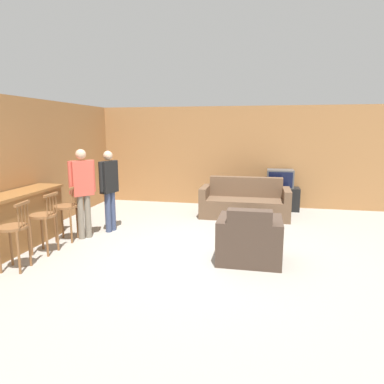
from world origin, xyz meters
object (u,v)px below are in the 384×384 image
Objects in this scene: tv_unit at (279,199)px; tv at (280,179)px; coffee_table at (250,218)px; book_on_table at (253,216)px; bar_chair_mid at (44,220)px; person_by_counter at (83,188)px; bar_chair_near at (14,232)px; armchair_near at (249,241)px; person_by_window at (109,186)px; bar_chair_far at (66,211)px; couch_far at (245,203)px.

tv reaches higher than tv_unit.
tv_unit is 0.51m from tv.
coffee_table is 6.93× the size of book_on_table.
bar_chair_mid is at bearing -134.75° from tv.
person_by_counter is at bearing -139.93° from tv_unit.
book_on_table is (-0.58, -2.29, 0.11)m from tv_unit.
tv is (3.90, 4.63, 0.24)m from bar_chair_near.
bar_chair_near reaches higher than armchair_near.
armchair_near is 0.60× the size of person_by_window.
bar_chair_far is 1.56× the size of tv.
person_by_counter is (-3.06, 0.55, 0.63)m from armchair_near.
bar_chair_mid reaches higher than book_on_table.
armchair_near is 1.41m from coffee_table.
person_by_counter is (0.24, 1.55, 0.39)m from bar_chair_near.
armchair_near is 0.58× the size of person_by_counter.
bar_chair_mid is at bearing 89.99° from bar_chair_near.
couch_far is 3.14× the size of tv.
person_by_window is (0.52, 2.06, 0.35)m from bar_chair_near.
tv_unit is (0.82, 0.88, -0.03)m from couch_far.
person_by_counter reaches higher than tv_unit.
person_by_window is (-2.80, -0.28, 0.52)m from book_on_table.
book_on_table is (-0.58, -2.29, -0.40)m from tv.
tv is at bearing 40.02° from bar_chair_far.
book_on_table is (3.32, 1.64, -0.17)m from bar_chair_mid.
tv is 4.23× the size of book_on_table.
tv_unit is 4.30m from person_by_window.
person_by_window is at bearing -174.34° from book_on_table.
couch_far is at bearing 37.69° from person_by_counter.
bar_chair_mid is 0.95× the size of coffee_table.
tv_unit is at bearing 90.00° from tv.
bar_chair_near reaches higher than book_on_table.
armchair_near reaches higher than tv_unit.
couch_far reaches higher than armchair_near.
tv reaches higher than bar_chair_mid.
person_by_window is (-3.38, -2.57, 0.63)m from tv_unit.
coffee_table is (3.25, 1.05, -0.23)m from bar_chair_far.
person_by_window is at bearing -172.84° from coffee_table.
bar_chair_far is 0.95m from person_by_window.
tv is at bearing 75.72° from book_on_table.
bar_chair_near is 6.06m from tv.
book_on_table is at bearing 5.66° from person_by_window.
book_on_table is (0.02, 1.34, 0.07)m from armchair_near.
armchair_near is at bearing -10.20° from person_by_counter.
bar_chair_far is 5.10m from tv.
bar_chair_near is 1.04× the size of armchair_near.
couch_far is 3.66m from person_by_counter.
bar_chair_near is 6.61× the size of book_on_table.
bar_chair_far is 5.10m from tv_unit.
tv is at bearing 40.04° from person_by_counter.
person_by_counter reaches higher than bar_chair_near.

